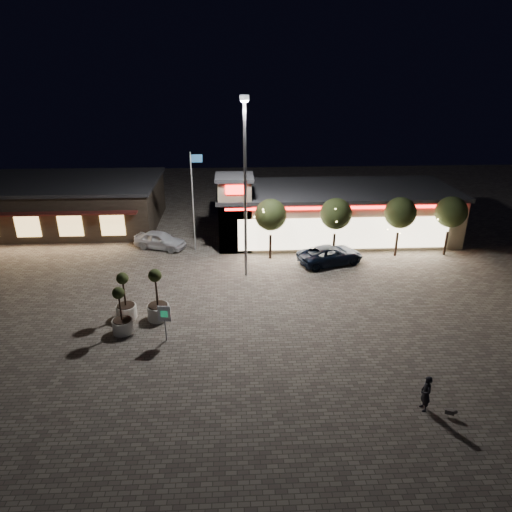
{
  "coord_description": "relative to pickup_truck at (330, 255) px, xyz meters",
  "views": [
    {
      "loc": [
        1.19,
        -21.93,
        14.17
      ],
      "look_at": [
        2.62,
        6.0,
        2.32
      ],
      "focal_mm": 32.0,
      "sensor_mm": 36.0,
      "label": 1
    }
  ],
  "objects": [
    {
      "name": "retail_building",
      "position": [
        0.99,
        6.05,
        1.51
      ],
      "size": [
        20.4,
        8.4,
        6.1
      ],
      "color": "tan",
      "rests_on": "ground"
    },
    {
      "name": "flagpole",
      "position": [
        -10.42,
        3.23,
        4.04
      ],
      "size": [
        0.95,
        0.1,
        8.0
      ],
      "color": "white",
      "rests_on": "ground"
    },
    {
      "name": "pedestrian",
      "position": [
        0.92,
        -16.11,
        0.16
      ],
      "size": [
        0.44,
        0.65,
        1.72
      ],
      "primitive_type": "imported",
      "rotation": [
        0.0,
        0.0,
        -1.53
      ],
      "color": "black",
      "rests_on": "ground"
    },
    {
      "name": "string_tree_c",
      "position": [
        5.49,
        1.23,
        2.86
      ],
      "size": [
        2.42,
        2.42,
        4.79
      ],
      "color": "#332319",
      "rests_on": "ground"
    },
    {
      "name": "white_sedan",
      "position": [
        -13.44,
        3.78,
        0.03
      ],
      "size": [
        4.61,
        3.16,
        1.46
      ],
      "primitive_type": "imported",
      "rotation": [
        0.0,
        0.0,
        1.2
      ],
      "color": "white",
      "rests_on": "ground"
    },
    {
      "name": "string_tree_b",
      "position": [
        0.49,
        1.23,
        2.86
      ],
      "size": [
        2.42,
        2.42,
        4.79
      ],
      "color": "#332319",
      "rests_on": "ground"
    },
    {
      "name": "planter_mid",
      "position": [
        -13.75,
        -9.05,
        0.18
      ],
      "size": [
        1.16,
        1.16,
        2.86
      ],
      "color": "silver",
      "rests_on": "ground"
    },
    {
      "name": "dog",
      "position": [
        1.93,
        -16.64,
        -0.43
      ],
      "size": [
        0.52,
        0.32,
        0.28
      ],
      "color": "#59514C",
      "rests_on": "ground"
    },
    {
      "name": "restaurant_building",
      "position": [
        -22.51,
        10.21,
        1.46
      ],
      "size": [
        16.4,
        11.0,
        4.3
      ],
      "color": "#382D23",
      "rests_on": "ground"
    },
    {
      "name": "pickup_truck",
      "position": [
        0.0,
        0.0,
        0.0
      ],
      "size": [
        5.53,
        3.78,
        1.41
      ],
      "primitive_type": "imported",
      "rotation": [
        0.0,
        0.0,
        1.89
      ],
      "color": "black",
      "rests_on": "ground"
    },
    {
      "name": "string_tree_d",
      "position": [
        9.49,
        1.23,
        2.86
      ],
      "size": [
        2.42,
        2.42,
        4.79
      ],
      "color": "#332319",
      "rests_on": "ground"
    },
    {
      "name": "string_tree_a",
      "position": [
        -4.51,
        1.23,
        2.86
      ],
      "size": [
        2.42,
        2.42,
        4.79
      ],
      "color": "#332319",
      "rests_on": "ground"
    },
    {
      "name": "valet_sign",
      "position": [
        -11.18,
        -10.01,
        0.8
      ],
      "size": [
        0.71,
        0.15,
        2.14
      ],
      "color": "gray",
      "rests_on": "ground"
    },
    {
      "name": "planter_left",
      "position": [
        -13.88,
        -7.4,
        0.21
      ],
      "size": [
        1.21,
        1.21,
        2.97
      ],
      "color": "silver",
      "rests_on": "ground"
    },
    {
      "name": "planter_right",
      "position": [
        -11.94,
        -7.63,
        0.3
      ],
      "size": [
        1.33,
        1.33,
        3.26
      ],
      "color": "silver",
      "rests_on": "ground"
    },
    {
      "name": "floodlight_pole",
      "position": [
        -6.51,
        -1.77,
        6.32
      ],
      "size": [
        0.6,
        0.4,
        12.38
      ],
      "color": "gray",
      "rests_on": "ground"
    },
    {
      "name": "ground",
      "position": [
        -8.51,
        -9.77,
        -0.7
      ],
      "size": [
        90.0,
        90.0,
        0.0
      ],
      "primitive_type": "plane",
      "color": "slate",
      "rests_on": "ground"
    }
  ]
}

